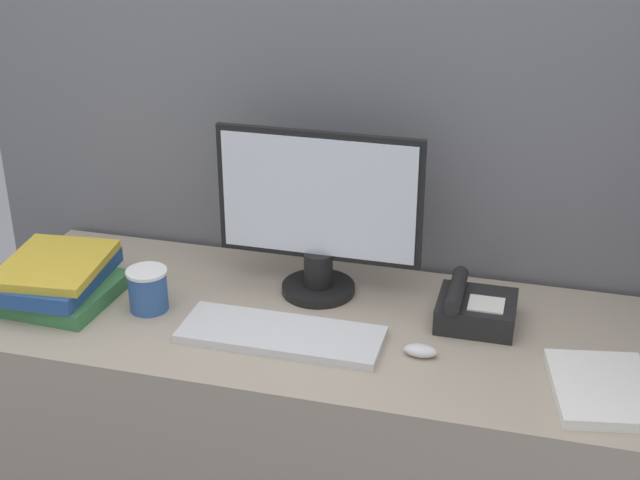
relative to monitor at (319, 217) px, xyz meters
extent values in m
cube|color=slate|center=(0.06, 0.21, -0.09)|extent=(2.08, 0.04, 1.73)
cube|color=tan|center=(0.06, -0.14, -0.58)|extent=(1.68, 0.62, 0.75)
cylinder|color=black|center=(0.00, 0.00, -0.19)|extent=(0.18, 0.18, 0.02)
cylinder|color=black|center=(0.00, 0.00, -0.14)|extent=(0.07, 0.07, 0.09)
cube|color=black|center=(0.00, 0.00, 0.05)|extent=(0.50, 0.02, 0.32)
cube|color=silver|center=(0.00, -0.01, 0.05)|extent=(0.47, 0.01, 0.29)
cube|color=silver|center=(-0.02, -0.24, -0.19)|extent=(0.46, 0.16, 0.02)
ellipsoid|color=silver|center=(0.29, -0.23, -0.19)|extent=(0.07, 0.04, 0.03)
cylinder|color=#335999|center=(-0.37, -0.19, -0.15)|extent=(0.09, 0.09, 0.10)
cylinder|color=white|center=(-0.37, -0.19, -0.10)|extent=(0.10, 0.10, 0.01)
cube|color=#38723F|center=(-0.58, -0.20, -0.18)|extent=(0.24, 0.26, 0.04)
cube|color=#264C8C|center=(-0.60, -0.19, -0.14)|extent=(0.22, 0.30, 0.04)
cube|color=gold|center=(-0.61, -0.19, -0.11)|extent=(0.25, 0.29, 0.02)
cube|color=black|center=(0.39, -0.05, -0.17)|extent=(0.18, 0.16, 0.06)
cube|color=white|center=(0.41, -0.07, -0.14)|extent=(0.08, 0.07, 0.00)
cylinder|color=black|center=(0.34, -0.05, -0.12)|extent=(0.04, 0.18, 0.04)
cube|color=white|center=(0.67, -0.27, -0.19)|extent=(0.24, 0.29, 0.02)
camera|label=1|loc=(0.50, -1.87, 0.84)|focal=50.00mm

